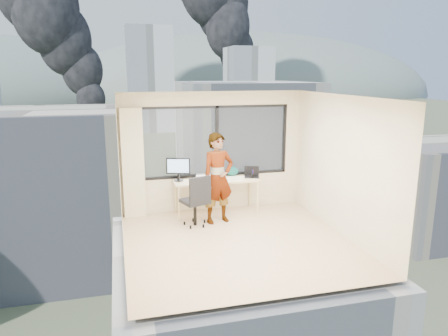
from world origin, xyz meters
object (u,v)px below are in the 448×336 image
object	(u,v)px
monitor	(178,169)
laptop	(252,173)
desk	(216,196)
game_console	(203,176)
handbag	(232,171)
chair	(195,200)
person	(218,178)

from	to	relation	value
monitor	laptop	world-z (taller)	monitor
desk	monitor	bearing A→B (deg)	173.13
game_console	handbag	distance (m)	0.68
laptop	desk	bearing A→B (deg)	-163.21
chair	person	xyz separation A→B (m)	(0.50, 0.08, 0.39)
person	game_console	distance (m)	0.75
chair	monitor	world-z (taller)	monitor
game_console	laptop	xyz separation A→B (m)	(1.04, -0.18, 0.07)
desk	chair	world-z (taller)	chair
laptop	person	bearing A→B (deg)	-132.02
game_console	handbag	size ratio (longest dim) A/B	1.18
handbag	laptop	bearing A→B (deg)	-10.83
chair	person	distance (m)	0.63
person	monitor	world-z (taller)	person
desk	handbag	distance (m)	0.68
person	monitor	bearing A→B (deg)	123.48
person	monitor	xyz separation A→B (m)	(-0.71, 0.64, 0.08)
chair	laptop	xyz separation A→B (m)	(1.39, 0.63, 0.32)
game_console	laptop	distance (m)	1.06
desk	person	xyz separation A→B (m)	(-0.09, -0.54, 0.54)
person	desk	bearing A→B (deg)	65.82
game_console	laptop	world-z (taller)	laptop
monitor	laptop	distance (m)	1.61
person	laptop	size ratio (longest dim) A/B	5.45
desk	game_console	xyz separation A→B (m)	(-0.24, 0.19, 0.41)
desk	monitor	size ratio (longest dim) A/B	3.57
game_console	monitor	bearing A→B (deg)	-158.54
game_console	handbag	xyz separation A→B (m)	(0.67, 0.05, 0.06)
monitor	handbag	distance (m)	1.24
game_console	laptop	size ratio (longest dim) A/B	0.92
chair	game_console	bearing A→B (deg)	48.33
desk	laptop	size ratio (longest dim) A/B	5.34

